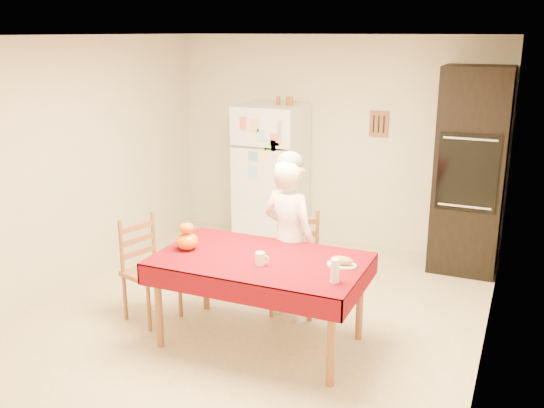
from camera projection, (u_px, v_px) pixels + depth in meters
The scene contains 17 objects.
floor at pixel (255, 313), 5.65m from camera, with size 4.50×4.50×0.00m, color tan.
room_shell at pixel (254, 141), 5.20m from camera, with size 4.02×4.52×2.51m.
refrigerator at pixel (272, 176), 7.32m from camera, with size 0.75×0.74×1.70m.
oven_cabinet at pixel (470, 171), 6.42m from camera, with size 0.70×0.62×2.20m.
dining_table at pixel (260, 266), 4.93m from camera, with size 1.70×1.00×0.76m.
chair_far at pixel (296, 258), 5.62m from camera, with size 0.49×0.47×0.95m.
chair_left at pixel (146, 265), 5.45m from camera, with size 0.50×0.52×0.95m.
seated_woman at pixel (289, 240), 5.38m from camera, with size 0.54×0.36×1.49m, color white.
coffee_mug at pixel (260, 259), 4.76m from camera, with size 0.08×0.08×0.10m, color white.
pumpkin_lower at pixel (187, 241), 5.09m from camera, with size 0.19×0.19×0.14m, color red.
pumpkin_upper at pixel (186, 228), 5.05m from camera, with size 0.12×0.12×0.09m, color #C85104.
wine_glass at pixel (335, 271), 4.42m from camera, with size 0.07×0.07×0.18m, color white.
bread_plate at pixel (342, 265), 4.73m from camera, with size 0.24×0.24×0.02m, color white.
bread_loaf at pixel (342, 260), 4.72m from camera, with size 0.18×0.10×0.06m, color #9D7E4D.
spice_jar_left at pixel (278, 101), 7.09m from camera, with size 0.05×0.05×0.10m, color brown.
spice_jar_mid at pixel (288, 101), 7.04m from camera, with size 0.05×0.05×0.10m, color brown.
spice_jar_right at pixel (291, 101), 7.03m from camera, with size 0.05×0.05×0.10m, color brown.
Camera 1 is at (2.18, -4.66, 2.53)m, focal length 40.00 mm.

